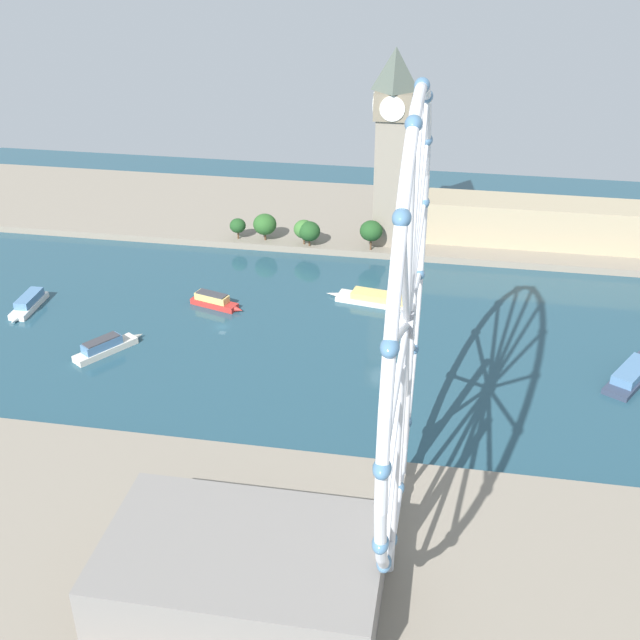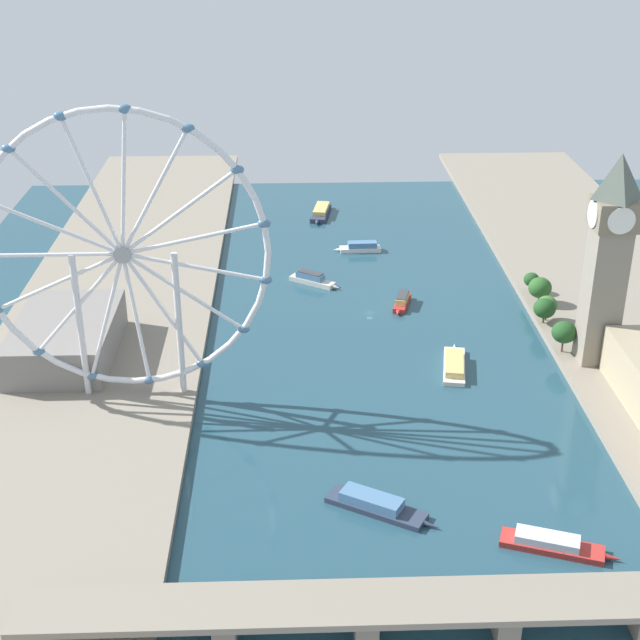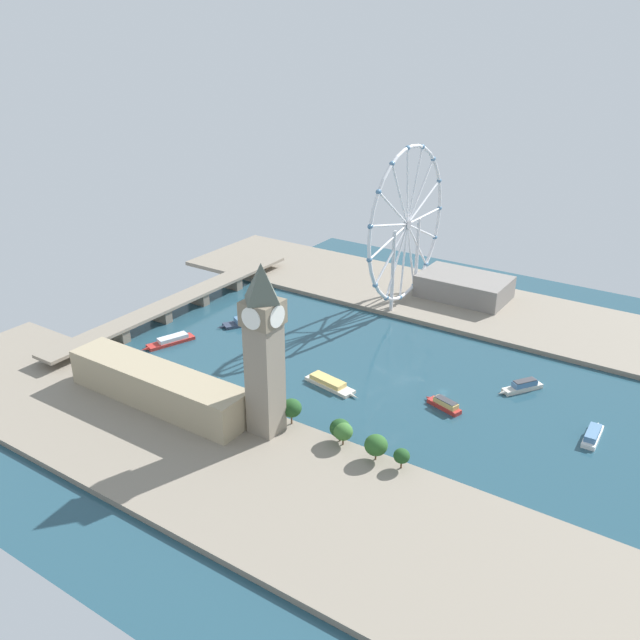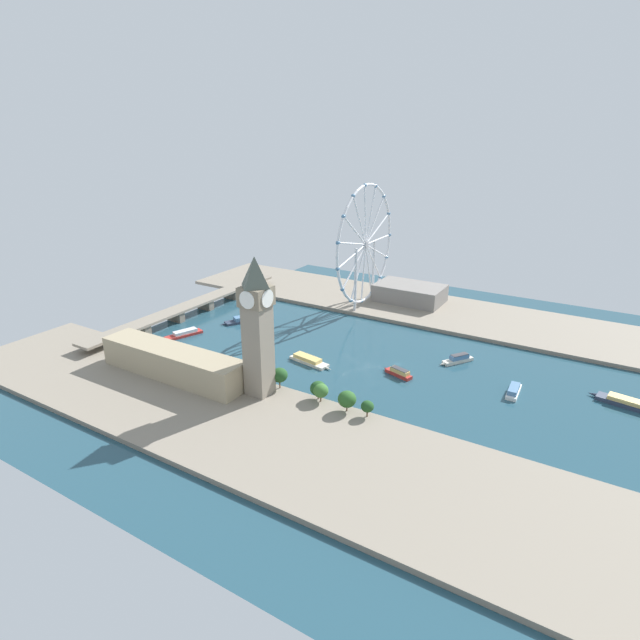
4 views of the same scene
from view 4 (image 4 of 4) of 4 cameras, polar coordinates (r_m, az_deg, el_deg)
ground_plane at (r=355.75m, az=8.70°, el=-4.96°), size 403.64×403.64×0.00m
riverbank_left at (r=264.30m, az=-1.52°, el=-14.12°), size 90.00×520.00×3.00m
riverbank_right at (r=457.87m, az=14.42°, el=0.73°), size 90.00×520.00×3.00m
clock_tower at (r=293.20m, az=-7.08°, el=-0.57°), size 16.80×16.80×84.44m
parliament_block at (r=338.91m, az=-16.25°, el=-4.61°), size 22.00×107.41×18.86m
tree_row_embankment at (r=296.70m, az=0.11°, el=-7.88°), size 13.36×69.29×13.35m
ferris_wheel at (r=447.63m, az=5.16°, el=8.39°), size 105.60×3.20×107.91m
riverside_hall at (r=476.18m, az=10.06°, el=3.02°), size 38.71×61.12×15.59m
river_bridge at (r=456.42m, az=-14.36°, el=1.49°), size 215.64×17.07×10.12m
tour_boat_0 at (r=432.74m, az=-8.54°, el=0.08°), size 34.88×23.40×4.97m
tour_boat_1 at (r=353.48m, az=-1.26°, el=-4.54°), size 13.43×35.91×4.42m
tour_boat_2 at (r=350.59m, az=31.10°, el=-7.94°), size 13.74×35.58×4.89m
tour_boat_3 at (r=335.62m, az=20.99°, el=-7.40°), size 25.35×7.03×5.17m
tour_boat_4 at (r=339.24m, az=8.84°, el=-5.86°), size 10.67×22.52×5.42m
tour_boat_5 at (r=412.36m, az=-15.10°, el=-1.50°), size 34.42×17.13×4.57m
tour_boat_6 at (r=366.71m, az=15.26°, el=-4.27°), size 24.98×18.52×5.79m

